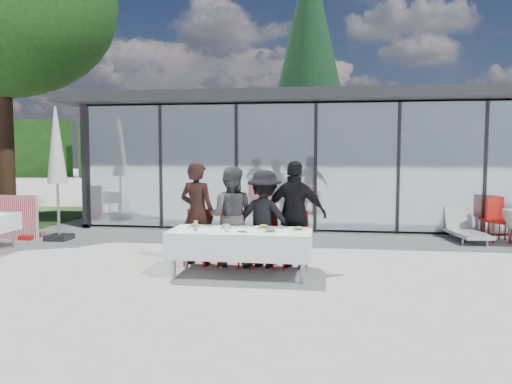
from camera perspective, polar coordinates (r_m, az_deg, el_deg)
ground at (r=8.47m, az=-1.06°, el=-9.03°), size 90.00×90.00×0.00m
pavilion at (r=16.29m, az=10.66°, el=5.11°), size 14.80×8.80×3.44m
treeline at (r=36.27m, az=3.00°, el=5.01°), size 62.50×2.00×4.40m
dining_table at (r=8.04m, az=-1.78°, el=-5.85°), size 2.26×0.96×0.75m
diner_a at (r=8.85m, az=-6.73°, el=-2.44°), size 0.83×0.83×1.83m
diner_chair_a at (r=8.95m, az=-6.64°, el=-4.79°), size 0.44×0.44×0.97m
diner_b at (r=8.72m, az=-2.92°, el=-2.81°), size 0.87×0.87×1.74m
diner_chair_b at (r=8.82m, az=-2.85°, el=-4.91°), size 0.44×0.44×0.97m
diner_c at (r=8.63m, az=0.96°, el=-3.08°), size 1.30×1.30×1.68m
diner_chair_c at (r=8.72m, az=0.99°, el=-5.01°), size 0.44×0.44×0.97m
diner_d at (r=8.57m, az=4.52°, el=-2.59°), size 1.27×1.27×1.85m
diner_chair_d at (r=8.67m, az=4.52°, el=-5.08°), size 0.44×0.44×0.97m
plate_a at (r=8.33m, az=-7.01°, el=-3.84°), size 0.24×0.24×0.07m
plate_b at (r=8.21m, az=-3.44°, el=-3.93°), size 0.24×0.24×0.07m
plate_c at (r=8.13m, az=0.86°, el=-4.01°), size 0.24×0.24×0.07m
plate_d at (r=7.97m, az=4.90°, el=-4.21°), size 0.24×0.24×0.07m
plate_extra at (r=7.77m, az=1.63°, el=-4.42°), size 0.24×0.24×0.07m
juice_bottle at (r=7.95m, az=-6.90°, el=-3.84°), size 0.06×0.06×0.17m
drinking_glasses at (r=7.85m, az=-3.40°, el=-4.17°), size 0.07×0.07×0.10m
folded_eyeglasses at (r=7.76m, az=-1.57°, el=-4.57°), size 0.14×0.03×0.01m
spare_chair_a at (r=12.35m, az=25.78°, el=-2.60°), size 0.62×0.62×0.97m
spare_chair_b at (r=12.65m, az=25.30°, el=-2.42°), size 0.54×0.54×0.97m
market_umbrella at (r=12.02m, az=-21.83°, el=4.11°), size 0.50×0.50×3.00m
lounger at (r=12.20m, az=22.76°, el=-3.92°), size 0.80×1.41×0.72m
deciduous_tree at (r=17.77m, az=-27.25°, el=18.77°), size 7.04×6.40×9.38m
conifer_tree at (r=21.50m, az=6.11°, el=15.34°), size 4.00×4.00×10.50m
grass_patch at (r=17.32m, az=-26.44°, el=-2.41°), size 5.00×5.00×0.02m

